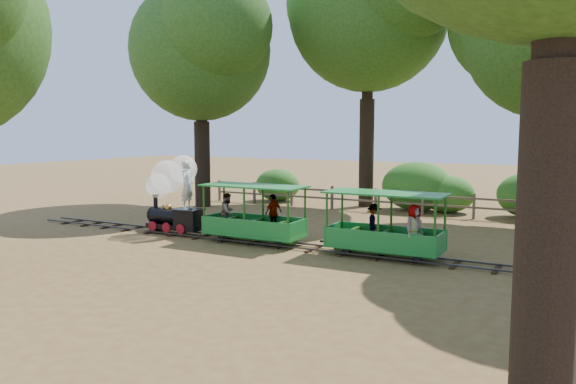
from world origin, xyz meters
The scene contains 13 objects.
ground centered at (0.00, 0.00, 0.00)m, with size 90.00×90.00×0.00m, color olive.
track centered at (0.00, 0.00, 0.07)m, with size 22.00×1.00×0.10m.
locomotive centered at (-5.25, 0.06, 1.52)m, with size 2.32×1.09×2.66m.
carriage_front centered at (-2.13, 0.02, 0.74)m, with size 3.23×1.40×1.68m.
carriage_rear centered at (2.19, 0.00, 0.74)m, with size 3.23×1.32×1.68m.
oak_nw centered at (-8.53, 6.08, 7.23)m, with size 7.73×6.80×10.01m.
oak_nc centered at (-2.04, 9.60, 8.96)m, with size 8.77×7.72×12.11m.
oak_ne centered at (5.47, 7.58, 7.16)m, with size 7.63×6.72×9.92m.
fence centered at (0.00, 8.00, 0.58)m, with size 18.10×0.10×1.00m.
shrub_west centered at (-6.48, 9.30, 0.78)m, with size 2.26×1.74×1.56m, color #2D6B1E.
shrub_mid_w centered at (0.38, 9.30, 1.05)m, with size 3.03×2.33×2.10m, color #2D6B1E.
shrub_mid_e centered at (1.67, 9.30, 0.78)m, with size 2.26×1.74×1.56m, color #2D6B1E.
shrub_east centered at (4.91, 9.30, 0.90)m, with size 2.61×2.00×1.80m, color #2D6B1E.
Camera 1 is at (6.93, -14.33, 3.43)m, focal length 35.00 mm.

